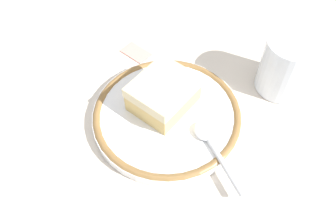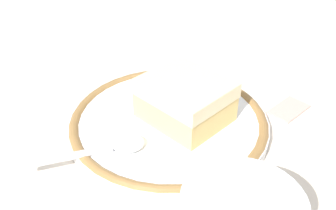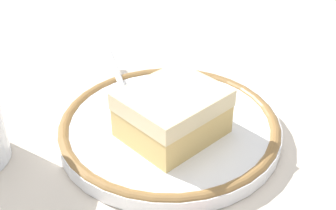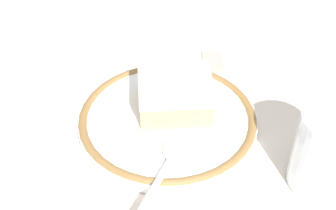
{
  "view_description": "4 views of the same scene",
  "coord_description": "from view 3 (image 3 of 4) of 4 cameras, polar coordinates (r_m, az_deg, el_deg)",
  "views": [
    {
      "loc": [
        -0.32,
        -0.11,
        0.43
      ],
      "look_at": [
        -0.04,
        -0.0,
        0.04
      ],
      "focal_mm": 37.38,
      "sensor_mm": 36.0,
      "label": 1
    },
    {
      "loc": [
        0.13,
        -0.31,
        0.28
      ],
      "look_at": [
        -0.04,
        -0.0,
        0.04
      ],
      "focal_mm": 42.39,
      "sensor_mm": 36.0,
      "label": 2
    },
    {
      "loc": [
        0.28,
        0.18,
        0.27
      ],
      "look_at": [
        -0.04,
        -0.0,
        0.04
      ],
      "focal_mm": 47.93,
      "sensor_mm": 36.0,
      "label": 3
    },
    {
      "loc": [
        -0.19,
        -0.4,
        0.4
      ],
      "look_at": [
        -0.04,
        -0.0,
        0.04
      ],
      "focal_mm": 50.01,
      "sensor_mm": 36.0,
      "label": 4
    }
  ],
  "objects": [
    {
      "name": "spoon",
      "position": [
        0.49,
        -5.85,
        2.43
      ],
      "size": [
        0.1,
        0.1,
        0.01
      ],
      "color": "silver",
      "rests_on": "plate"
    },
    {
      "name": "placemat",
      "position": [
        0.43,
        -2.23,
        -6.29
      ],
      "size": [
        0.46,
        0.38,
        0.0
      ],
      "primitive_type": "cube",
      "color": "beige",
      "rests_on": "ground_plane"
    },
    {
      "name": "plate",
      "position": [
        0.45,
        0.0,
        -2.7
      ],
      "size": [
        0.22,
        0.22,
        0.02
      ],
      "color": "white",
      "rests_on": "placemat"
    },
    {
      "name": "ground_plane",
      "position": [
        0.43,
        -2.23,
        -6.37
      ],
      "size": [
        2.4,
        2.4,
        0.0
      ],
      "primitive_type": "plane",
      "color": "#B7B2A8"
    },
    {
      "name": "cake_slice",
      "position": [
        0.41,
        0.56,
        -1.02
      ],
      "size": [
        0.11,
        0.1,
        0.05
      ],
      "color": "#DBB76B",
      "rests_on": "plate"
    }
  ]
}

